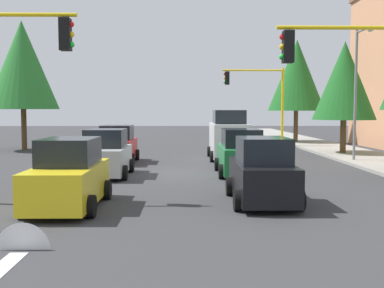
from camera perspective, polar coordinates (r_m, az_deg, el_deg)
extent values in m
plane|color=#353538|center=(20.12, -1.54, -3.67)|extent=(120.00, 120.00, 0.00)
cube|color=gray|center=(27.10, 21.40, -1.75)|extent=(80.00, 4.00, 0.15)
cone|color=silver|center=(9.89, -20.39, -12.28)|extent=(0.01, 1.10, 1.10)
cylinder|color=yellow|center=(15.24, -22.73, 14.70)|extent=(0.12, 4.50, 0.12)
cube|color=black|center=(14.56, -15.56, 13.06)|extent=(0.36, 0.32, 0.96)
sphere|color=red|center=(14.57, -14.88, 14.27)|extent=(0.18, 0.18, 0.18)
sphere|color=yellow|center=(14.52, -14.85, 13.10)|extent=(0.18, 0.18, 0.18)
sphere|color=green|center=(14.47, -14.83, 11.93)|extent=(0.18, 0.18, 0.18)
cylinder|color=yellow|center=(15.01, 19.22, 13.58)|extent=(0.12, 4.50, 0.12)
cube|color=black|center=(14.40, 11.93, 11.79)|extent=(0.36, 0.32, 0.96)
sphere|color=red|center=(14.41, 11.23, 13.01)|extent=(0.18, 0.18, 0.18)
sphere|color=yellow|center=(14.37, 11.21, 11.82)|extent=(0.18, 0.18, 0.18)
sphere|color=green|center=(14.33, 11.20, 10.64)|extent=(0.18, 0.18, 0.18)
cylinder|color=yellow|center=(34.70, 11.24, 4.44)|extent=(0.18, 0.18, 5.87)
cylinder|color=yellow|center=(34.42, 7.60, 9.13)|extent=(0.12, 4.50, 0.12)
cube|color=black|center=(34.15, 4.42, 8.21)|extent=(0.36, 0.32, 0.96)
sphere|color=red|center=(34.16, 4.12, 8.72)|extent=(0.18, 0.18, 0.18)
sphere|color=yellow|center=(34.14, 4.11, 8.22)|extent=(0.18, 0.18, 0.18)
sphere|color=green|center=(34.12, 4.11, 7.72)|extent=(0.18, 0.18, 0.18)
cylinder|color=slate|center=(25.57, 19.75, 5.64)|extent=(0.14, 0.14, 7.00)
cylinder|color=slate|center=(25.04, 20.69, 13.24)|extent=(1.80, 0.10, 0.10)
ellipsoid|color=silver|center=(24.19, 21.48, 13.19)|extent=(0.56, 0.28, 0.20)
cylinder|color=brown|center=(29.63, 18.37, 0.99)|extent=(0.36, 0.36, 2.39)
cone|color=#1E6023|center=(29.64, 18.52, 7.52)|extent=(3.82, 3.82, 4.77)
cylinder|color=brown|center=(33.87, -20.26, 1.88)|extent=(0.36, 0.36, 3.04)
cone|color=#28752D|center=(33.99, -20.46, 9.25)|extent=(4.87, 4.87, 6.09)
cylinder|color=brown|center=(39.07, 12.85, 2.23)|extent=(0.36, 0.36, 2.93)
cone|color=#1E6023|center=(39.15, 12.95, 8.37)|extent=(4.68, 4.68, 5.85)
cube|color=white|center=(25.91, 4.55, 0.52)|extent=(4.80, 1.90, 1.85)
cube|color=black|center=(25.61, 4.62, 3.40)|extent=(2.50, 1.67, 0.76)
cylinder|color=black|center=(27.37, 2.14, -0.93)|extent=(0.60, 0.20, 0.60)
cylinder|color=black|center=(27.55, 6.34, -0.92)|extent=(0.60, 0.20, 0.60)
cylinder|color=black|center=(24.42, 2.51, -1.56)|extent=(0.60, 0.20, 0.60)
cylinder|color=black|center=(24.62, 7.21, -1.54)|extent=(0.60, 0.20, 0.60)
cube|color=#B2B5BA|center=(19.50, -10.77, -1.95)|extent=(3.74, 1.79, 1.05)
cube|color=black|center=(19.61, -10.71, 0.73)|extent=(1.94, 1.58, 0.76)
cylinder|color=black|center=(18.27, -8.42, -3.58)|extent=(0.60, 0.20, 0.60)
cylinder|color=black|center=(18.61, -14.27, -3.52)|extent=(0.60, 0.20, 0.60)
cylinder|color=black|center=(20.55, -7.57, -2.70)|extent=(0.60, 0.20, 0.60)
cylinder|color=black|center=(20.86, -12.80, -2.66)|extent=(0.60, 0.20, 0.60)
cube|color=yellow|center=(13.43, -15.19, -4.83)|extent=(3.96, 1.65, 1.05)
cube|color=black|center=(13.51, -15.06, -0.90)|extent=(2.06, 1.46, 0.76)
cylinder|color=black|center=(12.12, -12.50, -7.63)|extent=(0.60, 0.20, 0.60)
cylinder|color=black|center=(12.60, -20.49, -7.35)|extent=(0.60, 0.20, 0.60)
cylinder|color=black|center=(14.49, -10.54, -5.65)|extent=(0.60, 0.20, 0.60)
cylinder|color=black|center=(14.89, -17.32, -5.51)|extent=(0.60, 0.20, 0.60)
cube|color=black|center=(13.87, 8.73, -4.44)|extent=(3.73, 1.61, 1.05)
cube|color=black|center=(13.58, 8.90, -0.78)|extent=(1.94, 1.42, 0.76)
cylinder|color=black|center=(14.95, 4.69, -5.29)|extent=(0.60, 0.20, 0.60)
cylinder|color=black|center=(15.21, 11.21, -5.19)|extent=(0.60, 0.20, 0.60)
cylinder|color=black|center=(12.69, 5.71, -7.02)|extent=(0.60, 0.20, 0.60)
cylinder|color=black|center=(13.00, 13.35, -6.84)|extent=(0.60, 0.20, 0.60)
cube|color=#1E7238|center=(19.73, 6.08, -1.83)|extent=(4.05, 1.73, 1.05)
cube|color=black|center=(19.46, 6.17, 0.76)|extent=(2.10, 1.52, 0.76)
cylinder|color=black|center=(20.93, 3.13, -2.54)|extent=(0.60, 0.20, 0.60)
cylinder|color=black|center=(21.14, 8.15, -2.51)|extent=(0.60, 0.20, 0.60)
cylinder|color=black|center=(18.45, 3.68, -3.46)|extent=(0.60, 0.20, 0.60)
cylinder|color=black|center=(18.69, 9.36, -3.41)|extent=(0.60, 0.20, 0.60)
cube|color=red|center=(24.39, -9.37, -0.70)|extent=(3.83, 1.77, 1.05)
cube|color=black|center=(24.52, -9.33, 1.45)|extent=(1.99, 1.55, 0.76)
cylinder|color=black|center=(23.13, -7.48, -1.92)|extent=(0.60, 0.20, 0.60)
cylinder|color=black|center=(23.42, -12.07, -1.90)|extent=(0.60, 0.20, 0.60)
cylinder|color=black|center=(25.48, -6.87, -1.34)|extent=(0.60, 0.20, 0.60)
cylinder|color=black|center=(25.74, -11.05, -1.34)|extent=(0.60, 0.20, 0.60)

